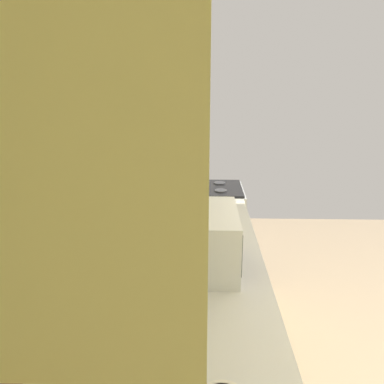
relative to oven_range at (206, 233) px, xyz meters
name	(u,v)px	position (x,y,z in m)	size (l,w,h in m)	color
wall_back	(129,180)	(-1.67, 0.39, 0.95)	(4.32, 0.12, 2.83)	beige
upper_cabinets	(163,79)	(-2.02, 0.18, 1.42)	(2.22, 0.31, 0.68)	#ECD87B
oven_range	(206,233)	(0.00, 0.00, 0.00)	(0.59, 0.68, 1.08)	#B7BABF
microwave	(202,239)	(-1.54, 0.04, 0.59)	(0.54, 0.39, 0.32)	white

